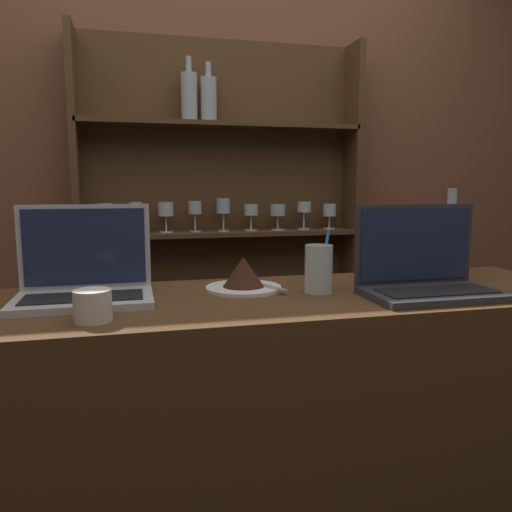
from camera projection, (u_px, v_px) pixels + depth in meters
name	position (u px, v px, depth m)	size (l,w,h in m)	color
bar_counter	(282.00, 475.00, 1.37)	(1.68, 0.51, 1.01)	#4C3019
back_wall	(212.00, 172.00, 2.36)	(7.00, 0.06, 2.70)	brown
back_shelf	(221.00, 244.00, 2.34)	(1.29, 0.18, 1.95)	brown
laptop_near	(84.00, 279.00, 1.22)	(0.32, 0.21, 0.23)	silver
laptop_far	(427.00, 274.00, 1.29)	(0.34, 0.20, 0.23)	#333338
cake_plate	(244.00, 277.00, 1.35)	(0.21, 0.21, 0.09)	white
water_glass	(319.00, 269.00, 1.31)	(0.07, 0.07, 0.17)	silver
wine_bottle_clear	(450.00, 244.00, 1.53)	(0.08, 0.08, 0.27)	#B2C1C6
coffee_cup	(93.00, 306.00, 1.03)	(0.08, 0.08, 0.07)	silver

